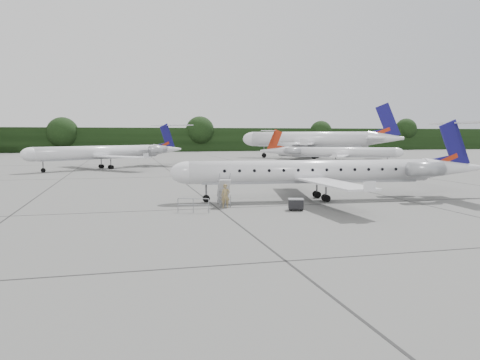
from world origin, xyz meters
name	(u,v)px	position (x,y,z in m)	size (l,w,h in m)	color
ground	(323,212)	(0.00, 0.00, 0.00)	(320.00, 320.00, 0.00)	slate
treeline	(165,140)	(0.00, 130.00, 4.00)	(260.00, 4.00, 8.00)	black
main_regional_jet	(311,160)	(1.51, 5.97, 3.35)	(26.10, 18.79, 6.69)	silver
airstair	(224,192)	(-6.22, 4.67, 1.05)	(0.85, 2.08, 2.10)	silver
passenger	(226,196)	(-6.33, 3.48, 0.90)	(0.66, 0.43, 1.80)	olive
safety_railing	(193,206)	(-8.99, 1.88, 0.50)	(2.20, 0.08, 1.00)	gray
baggage_cart	(296,204)	(-1.62, 1.14, 0.45)	(1.05, 0.85, 0.91)	black
bg_narrowbody	(309,132)	(28.97, 73.39, 6.27)	(34.93, 25.15, 12.54)	silver
bg_regional_left	(100,146)	(-17.37, 48.05, 3.74)	(28.52, 20.53, 7.48)	silver
bg_regional_right	(341,147)	(25.20, 48.79, 3.24)	(24.72, 17.80, 6.48)	silver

